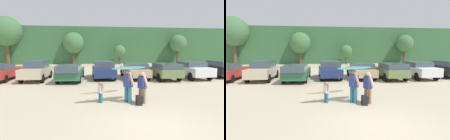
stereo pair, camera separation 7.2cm
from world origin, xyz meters
TOP-DOWN VIEW (x-y plane):
  - ground_plane at (0.00, 0.00)m, footprint 120.00×120.00m
  - hillside_ridge at (0.00, 33.52)m, footprint 108.00×12.00m
  - tree_ridge_back at (-15.00, 26.89)m, footprint 4.83×4.83m
  - tree_far_right at (-4.38, 26.85)m, footprint 3.58×3.58m
  - tree_center_right at (3.43, 25.83)m, footprint 2.11×2.11m
  - tree_center_left at (14.23, 26.27)m, footprint 3.06×3.06m
  - parked_car_red at (-9.34, 10.82)m, footprint 2.07×4.60m
  - parked_car_champagne at (-6.42, 10.39)m, footprint 2.00×4.00m
  - parked_car_forest_green at (-3.57, 9.79)m, footprint 2.16×5.06m
  - parked_car_navy at (-0.73, 10.77)m, footprint 1.90×4.24m
  - parked_car_tan at (2.05, 10.37)m, footprint 1.93×4.53m
  - parked_car_olive_green at (4.44, 9.58)m, footprint 1.94×4.43m
  - parked_car_white at (7.18, 9.82)m, footprint 2.03×4.42m
  - parked_car_black at (10.20, 10.49)m, footprint 1.95×4.74m
  - person_adult at (-0.24, 2.85)m, footprint 0.47×0.72m
  - person_child at (-1.59, 3.01)m, footprint 0.28×0.42m
  - person_companion at (0.43, 2.68)m, footprint 0.45×0.70m
  - surfboard_teal at (-0.17, 2.93)m, footprint 2.05×1.22m
  - surfboard_cream at (-1.65, 3.13)m, footprint 2.09×0.94m
  - backpack_dropped at (0.18, 2.38)m, footprint 0.24×0.34m

SIDE VIEW (x-z plane):
  - ground_plane at x=0.00m, z-range 0.00..0.00m
  - backpack_dropped at x=0.18m, z-range 0.00..0.45m
  - surfboard_cream at x=-1.65m, z-range 0.35..0.64m
  - person_child at x=-1.59m, z-range 0.07..1.10m
  - parked_car_forest_green at x=-3.57m, z-range 0.06..1.44m
  - parked_car_red at x=-9.34m, z-range 0.04..1.46m
  - parked_car_tan at x=2.05m, z-range 0.05..1.45m
  - parked_car_olive_green at x=4.44m, z-range 0.07..1.50m
  - parked_car_white at x=7.18m, z-range 0.07..1.55m
  - parked_car_navy at x=-0.73m, z-range 0.04..1.59m
  - parked_car_black at x=10.20m, z-range 0.05..1.61m
  - parked_car_champagne at x=-6.42m, z-range 0.02..1.69m
  - person_companion at x=0.43m, z-range 0.10..1.64m
  - person_adult at x=-0.24m, z-range 0.11..1.73m
  - surfboard_teal at x=-0.17m, z-range 1.65..1.78m
  - tree_center_right at x=3.43m, z-range 0.57..3.87m
  - hillside_ridge at x=0.00m, z-range 0.00..6.56m
  - tree_center_left at x=14.23m, z-range 1.02..6.19m
  - tree_far_right at x=-4.38m, z-range 0.92..6.39m
  - tree_ridge_back at x=-15.00m, z-range 1.50..9.41m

